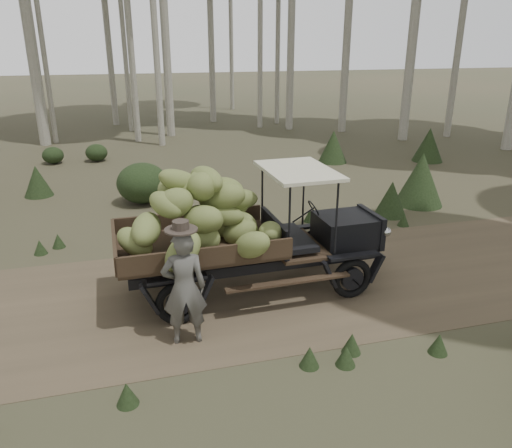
% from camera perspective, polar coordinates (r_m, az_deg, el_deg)
% --- Properties ---
extents(ground, '(120.00, 120.00, 0.00)m').
position_cam_1_polar(ground, '(8.47, -9.00, -8.56)').
color(ground, '#473D2B').
rests_on(ground, ground).
extents(dirt_track, '(70.00, 4.00, 0.01)m').
position_cam_1_polar(dirt_track, '(8.47, -9.01, -8.53)').
color(dirt_track, brown).
rests_on(dirt_track, ground).
extents(banana_truck, '(4.64, 2.29, 2.30)m').
position_cam_1_polar(banana_truck, '(8.01, -2.91, 0.28)').
color(banana_truck, black).
rests_on(banana_truck, ground).
extents(farmer, '(0.64, 0.48, 1.83)m').
position_cam_1_polar(farmer, '(6.97, -8.21, -7.12)').
color(farmer, '#4F4D48').
rests_on(farmer, ground).
extents(undergrowth, '(24.61, 23.32, 1.37)m').
position_cam_1_polar(undergrowth, '(7.93, -12.87, -6.56)').
color(undergrowth, '#233319').
rests_on(undergrowth, ground).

